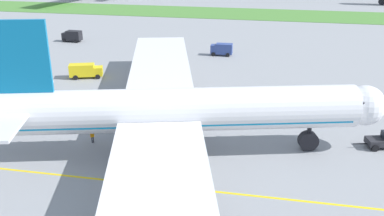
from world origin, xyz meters
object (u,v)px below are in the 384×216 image
at_px(pushback_tug, 384,140).
at_px(service_truck_baggage_loader, 222,49).
at_px(airliner_foreground, 171,111).
at_px(ground_crew_wingwalker_port, 92,136).
at_px(service_truck_fuel_bowser, 72,36).
at_px(service_truck_catering_van, 85,70).

height_order(pushback_tug, service_truck_baggage_loader, service_truck_baggage_loader).
distance_m(airliner_foreground, service_truck_baggage_loader, 49.06).
xyz_separation_m(airliner_foreground, ground_crew_wingwalker_port, (-11.02, 0.96, -4.78)).
bearing_deg(service_truck_fuel_bowser, airliner_foreground, -54.23).
bearing_deg(pushback_tug, ground_crew_wingwalker_port, -170.86).
relative_size(ground_crew_wingwalker_port, service_truck_catering_van, 0.25).
bearing_deg(airliner_foreground, service_truck_fuel_bowser, 125.77).
relative_size(ground_crew_wingwalker_port, service_truck_fuel_bowser, 0.33).
xyz_separation_m(airliner_foreground, service_truck_baggage_loader, (-0.16, 48.87, -4.28)).
height_order(airliner_foreground, pushback_tug, airliner_foreground).
distance_m(pushback_tug, service_truck_fuel_bowser, 81.92).
height_order(service_truck_baggage_loader, service_truck_catering_van, service_truck_baggage_loader).
xyz_separation_m(pushback_tug, service_truck_baggage_loader, (-26.73, 41.87, 0.53)).
xyz_separation_m(ground_crew_wingwalker_port, service_truck_catering_van, (-12.62, 26.25, 0.48)).
relative_size(airliner_foreground, pushback_tug, 13.77).
bearing_deg(service_truck_fuel_bowser, service_truck_catering_van, -60.07).
xyz_separation_m(service_truck_baggage_loader, service_truck_fuel_bowser, (-39.56, 6.26, 0.02)).
distance_m(airliner_foreground, pushback_tug, 27.90).
bearing_deg(service_truck_baggage_loader, ground_crew_wingwalker_port, -102.78).
xyz_separation_m(pushback_tug, service_truck_fuel_bowser, (-66.29, 48.13, 0.55)).
distance_m(service_truck_baggage_loader, service_truck_catering_van, 31.95).
bearing_deg(service_truck_catering_van, airliner_foreground, -49.01).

